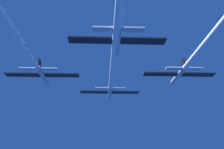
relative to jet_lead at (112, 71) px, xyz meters
name	(u,v)px	position (x,y,z in m)	size (l,w,h in m)	color
jet_lead	(112,71)	(0.00, 0.00, 0.00)	(16.18, 56.71, 2.68)	#B2BAC6
jet_left_wing	(14,30)	(-15.34, -17.18, -0.33)	(16.18, 63.00, 2.68)	#B2BAC6
jet_right_wing	(201,48)	(15.35, -11.14, 0.30)	(16.18, 50.17, 2.68)	#B2BAC6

